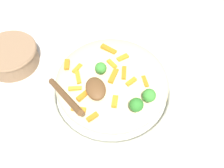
# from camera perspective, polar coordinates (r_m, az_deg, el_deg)

# --- Properties ---
(ground_plane) EXTENTS (2.40, 2.40, 0.00)m
(ground_plane) POSITION_cam_1_polar(r_m,az_deg,el_deg) (0.66, -0.00, -3.05)
(ground_plane) COLOR beige
(serving_bowl) EXTENTS (0.30, 0.30, 0.05)m
(serving_bowl) POSITION_cam_1_polar(r_m,az_deg,el_deg) (0.64, -0.00, -1.82)
(serving_bowl) COLOR silver
(serving_bowl) RESTS_ON ground_plane
(pasta_mound) EXTENTS (0.25, 0.25, 0.06)m
(pasta_mound) POSITION_cam_1_polar(r_m,az_deg,el_deg) (0.60, -0.00, 0.54)
(pasta_mound) COLOR beige
(pasta_mound) RESTS_ON serving_bowl
(carrot_piece_0) EXTENTS (0.02, 0.03, 0.01)m
(carrot_piece_0) POSITION_cam_1_polar(r_m,az_deg,el_deg) (0.55, -5.95, -2.32)
(carrot_piece_0) COLOR orange
(carrot_piece_0) RESTS_ON pasta_mound
(carrot_piece_1) EXTENTS (0.04, 0.03, 0.01)m
(carrot_piece_1) POSITION_cam_1_polar(r_m,az_deg,el_deg) (0.62, -0.72, 7.24)
(carrot_piece_1) COLOR orange
(carrot_piece_1) RESTS_ON pasta_mound
(carrot_piece_2) EXTENTS (0.03, 0.02, 0.01)m
(carrot_piece_2) POSITION_cam_1_polar(r_m,az_deg,el_deg) (0.57, 2.53, 2.35)
(carrot_piece_2) COLOR orange
(carrot_piece_2) RESTS_ON pasta_mound
(carrot_piece_3) EXTENTS (0.01, 0.03, 0.01)m
(carrot_piece_3) POSITION_cam_1_polar(r_m,az_deg,el_deg) (0.56, -7.72, -0.94)
(carrot_piece_3) COLOR orange
(carrot_piece_3) RESTS_ON pasta_mound
(carrot_piece_4) EXTENTS (0.02, 0.03, 0.01)m
(carrot_piece_4) POSITION_cam_1_polar(r_m,az_deg,el_deg) (0.56, 4.03, 0.46)
(carrot_piece_4) COLOR orange
(carrot_piece_4) RESTS_ON pasta_mound
(carrot_piece_5) EXTENTS (0.03, 0.02, 0.01)m
(carrot_piece_5) POSITION_cam_1_polar(r_m,az_deg,el_deg) (0.59, -0.03, 4.21)
(carrot_piece_5) COLOR orange
(carrot_piece_5) RESTS_ON pasta_mound
(carrot_piece_6) EXTENTS (0.04, 0.03, 0.01)m
(carrot_piece_6) POSITION_cam_1_polar(r_m,az_deg,el_deg) (0.57, 0.47, 1.73)
(carrot_piece_6) COLOR orange
(carrot_piece_6) RESTS_ON pasta_mound
(carrot_piece_7) EXTENTS (0.03, 0.02, 0.01)m
(carrot_piece_7) POSITION_cam_1_polar(r_m,az_deg,el_deg) (0.54, 0.61, -3.68)
(carrot_piece_7) COLOR orange
(carrot_piece_7) RESTS_ON pasta_mound
(carrot_piece_8) EXTENTS (0.02, 0.03, 0.01)m
(carrot_piece_8) POSITION_cam_1_polar(r_m,az_deg,el_deg) (0.53, -4.11, -6.89)
(carrot_piece_8) COLOR orange
(carrot_piece_8) RESTS_ON pasta_mound
(carrot_piece_9) EXTENTS (0.03, 0.01, 0.01)m
(carrot_piece_9) POSITION_cam_1_polar(r_m,az_deg,el_deg) (0.57, 6.90, 0.56)
(carrot_piece_9) COLOR orange
(carrot_piece_9) RESTS_ON pasta_mound
(carrot_piece_10) EXTENTS (0.03, 0.02, 0.01)m
(carrot_piece_10) POSITION_cam_1_polar(r_m,az_deg,el_deg) (0.61, -9.42, 4.08)
(carrot_piece_10) COLOR orange
(carrot_piece_10) RESTS_ON pasta_mound
(carrot_piece_11) EXTENTS (0.03, 0.01, 0.01)m
(carrot_piece_11) POSITION_cam_1_polar(r_m,az_deg,el_deg) (0.58, -7.09, 1.40)
(carrot_piece_11) COLOR orange
(carrot_piece_11) RESTS_ON pasta_mound
(carrot_piece_12) EXTENTS (0.02, 0.03, 0.01)m
(carrot_piece_12) POSITION_cam_1_polar(r_m,az_deg,el_deg) (0.60, 2.24, 5.50)
(carrot_piece_12) COLOR orange
(carrot_piece_12) RESTS_ON pasta_mound
(carrot_piece_13) EXTENTS (0.02, 0.03, 0.01)m
(carrot_piece_13) POSITION_cam_1_polar(r_m,az_deg,el_deg) (0.54, -7.02, -5.23)
(carrot_piece_13) COLOR orange
(carrot_piece_13) RESTS_ON pasta_mound
(carrot_piece_14) EXTENTS (0.02, 0.03, 0.01)m
(carrot_piece_14) POSITION_cam_1_polar(r_m,az_deg,el_deg) (0.59, -7.25, 3.22)
(carrot_piece_14) COLOR orange
(carrot_piece_14) RESTS_ON pasta_mound
(broccoli_floret_0) EXTENTS (0.02, 0.02, 0.03)m
(broccoli_floret_0) POSITION_cam_1_polar(r_m,az_deg,el_deg) (0.56, -2.35, 3.32)
(broccoli_floret_0) COLOR #377928
(broccoli_floret_0) RESTS_ON pasta_mound
(broccoli_floret_1) EXTENTS (0.03, 0.03, 0.03)m
(broccoli_floret_1) POSITION_cam_1_polar(r_m,az_deg,el_deg) (0.54, 7.76, -2.40)
(broccoli_floret_1) COLOR #377928
(broccoli_floret_1) RESTS_ON pasta_mound
(broccoli_floret_2) EXTENTS (0.03, 0.03, 0.04)m
(broccoli_floret_2) POSITION_cam_1_polar(r_m,az_deg,el_deg) (0.52, 5.10, -4.38)
(broccoli_floret_2) COLOR #296820
(broccoli_floret_2) RESTS_ON pasta_mound
(serving_spoon) EXTENTS (0.13, 0.11, 0.08)m
(serving_spoon) POSITION_cam_1_polar(r_m,az_deg,el_deg) (0.53, -5.53, -1.38)
(serving_spoon) COLOR brown
(serving_spoon) RESTS_ON pasta_mound
(companion_bowl) EXTENTS (0.14, 0.14, 0.05)m
(companion_bowl) POSITION_cam_1_polar(r_m,az_deg,el_deg) (0.75, -20.40, 5.70)
(companion_bowl) COLOR #8C6B4C
(companion_bowl) RESTS_ON ground_plane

